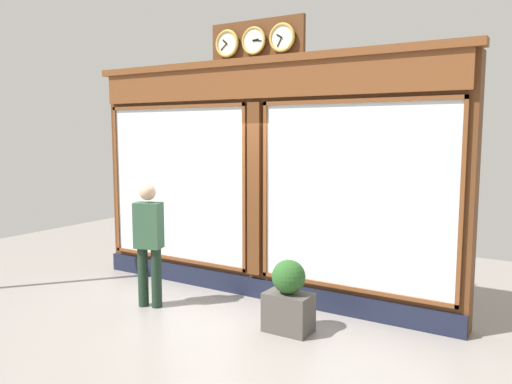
% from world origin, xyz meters
% --- Properties ---
extents(ground_plane, '(14.00, 14.00, 0.00)m').
position_xyz_m(ground_plane, '(0.00, 2.80, 0.00)').
color(ground_plane, gray).
extents(shop_facade, '(5.88, 0.42, 3.90)m').
position_xyz_m(shop_facade, '(0.00, -0.13, 1.71)').
color(shop_facade, '#5B3319').
rests_on(shop_facade, ground_plane).
extents(pedestrian, '(0.41, 0.32, 1.69)m').
position_xyz_m(pedestrian, '(1.02, 1.11, 0.93)').
color(pedestrian, '#1C2F21').
rests_on(pedestrian, ground_plane).
extents(planter_box, '(0.56, 0.36, 0.47)m').
position_xyz_m(planter_box, '(-1.01, 0.89, 0.24)').
color(planter_box, '#4C4742').
rests_on(planter_box, ground_plane).
extents(planter_shrub, '(0.40, 0.40, 0.40)m').
position_xyz_m(planter_shrub, '(-1.01, 0.89, 0.67)').
color(planter_shrub, '#285623').
rests_on(planter_shrub, planter_box).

